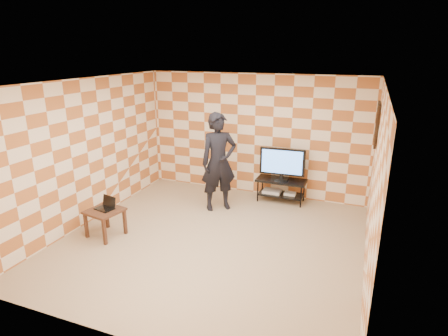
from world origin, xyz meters
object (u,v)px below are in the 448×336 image
Objects in this scene: tv at (282,163)px; person at (219,162)px; side_table at (105,214)px; tv_stand at (281,185)px.

tv is 1.40m from person.
side_table is at bearing -133.43° from tv.
tv_stand is 1.11× the size of tv.
person is (1.42, 1.86, 0.59)m from side_table.
tv is (-0.00, -0.00, 0.52)m from tv_stand.
tv_stand is 0.52m from tv.
side_table is (-2.54, -2.68, -0.47)m from tv.
tv is 3.73m from side_table.
tv_stand is at bearing -2.23° from person.
tv_stand and side_table have the same top height.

